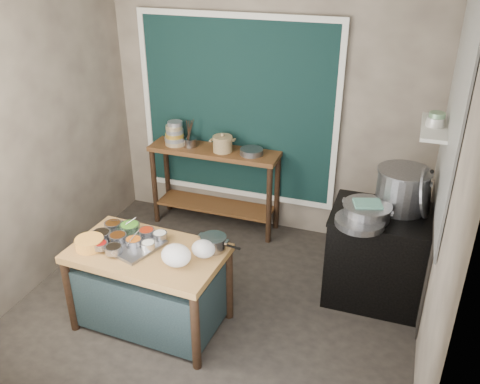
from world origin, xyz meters
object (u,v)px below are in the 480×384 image
(condiment_tray, at_px, (127,242))
(saucepan, at_px, (213,243))
(stove_block, at_px, (380,257))
(yellow_basin, at_px, (90,243))
(utensil_cup, at_px, (190,142))
(steamer, at_px, (367,212))
(ceramic_crock, at_px, (223,145))
(back_counter, at_px, (215,188))
(prep_table, at_px, (150,288))
(stock_pot, at_px, (402,189))

(condiment_tray, distance_m, saucepan, 0.73)
(stove_block, distance_m, yellow_basin, 2.54)
(utensil_cup, height_order, steamer, utensil_cup)
(saucepan, relative_size, ceramic_crock, 0.97)
(back_counter, relative_size, condiment_tray, 2.56)
(prep_table, xyz_separation_m, utensil_cup, (-0.40, 1.75, 0.62))
(back_counter, relative_size, steamer, 3.46)
(utensil_cup, distance_m, ceramic_crock, 0.40)
(condiment_tray, height_order, yellow_basin, yellow_basin)
(back_counter, xyz_separation_m, stove_block, (1.90, -0.73, -0.05))
(condiment_tray, bearing_deg, back_counter, 86.81)
(prep_table, bearing_deg, stock_pot, 34.49)
(condiment_tray, distance_m, stock_pot, 2.40)
(utensil_cup, bearing_deg, saucepan, -59.78)
(prep_table, xyz_separation_m, steamer, (1.63, 0.88, 0.57))
(back_counter, relative_size, utensil_cup, 9.18)
(stove_block, bearing_deg, stock_pot, 54.32)
(back_counter, relative_size, ceramic_crock, 6.45)
(stove_block, height_order, stock_pot, stock_pot)
(stock_pot, relative_size, steamer, 1.13)
(ceramic_crock, relative_size, steamer, 0.54)
(stock_pot, bearing_deg, prep_table, -148.23)
(back_counter, height_order, ceramic_crock, ceramic_crock)
(stove_block, relative_size, yellow_basin, 3.90)
(stove_block, xyz_separation_m, utensil_cup, (-2.18, 0.72, 0.57))
(ceramic_crock, bearing_deg, utensil_cup, 177.18)
(stove_block, bearing_deg, condiment_tray, -153.75)
(steamer, bearing_deg, saucepan, -148.57)
(stock_pot, bearing_deg, yellow_basin, -151.16)
(stove_block, xyz_separation_m, condiment_tray, (-2.00, -0.98, 0.34))
(saucepan, height_order, ceramic_crock, ceramic_crock)
(utensil_cup, relative_size, steamer, 0.38)
(utensil_cup, bearing_deg, stock_pot, -14.22)
(yellow_basin, xyz_separation_m, utensil_cup, (0.06, 1.87, 0.20))
(back_counter, bearing_deg, utensil_cup, -177.51)
(saucepan, height_order, stock_pot, stock_pot)
(ceramic_crock, distance_m, stock_pot, 1.97)
(stove_block, bearing_deg, prep_table, -150.07)
(ceramic_crock, xyz_separation_m, stock_pot, (1.89, -0.56, 0.04))
(prep_table, xyz_separation_m, stock_pot, (1.89, 1.17, 0.69))
(yellow_basin, bearing_deg, condiment_tray, 34.01)
(yellow_basin, distance_m, utensil_cup, 1.88)
(steamer, bearing_deg, stock_pot, 48.03)
(condiment_tray, bearing_deg, stove_block, 26.25)
(ceramic_crock, xyz_separation_m, steamer, (1.63, -0.84, -0.08))
(back_counter, distance_m, ceramic_crock, 0.56)
(yellow_basin, relative_size, steamer, 0.55)
(condiment_tray, xyz_separation_m, steamer, (1.84, 0.84, 0.19))
(prep_table, bearing_deg, utensil_cup, 105.49)
(prep_table, relative_size, yellow_basin, 5.41)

